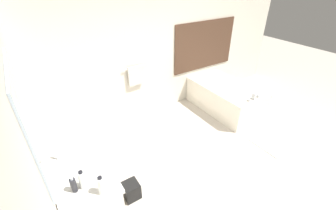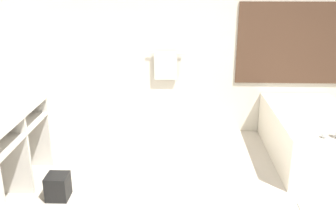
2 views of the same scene
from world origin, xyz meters
TOP-DOWN VIEW (x-y plane):
  - ground_plane at (0.00, 0.00)m, footprint 16.00×16.00m
  - wall_back_with_blinds at (0.05, 2.23)m, footprint 7.40×0.13m
  - wall_left_with_mirror at (-2.23, 0.01)m, footprint 0.08×7.40m
  - vanity_counter at (-1.88, 0.46)m, footprint 0.61×1.26m
  - sink_faucet at (-2.05, 0.63)m, footprint 0.09×0.04m
  - bathtub at (1.52, 1.37)m, footprint 0.95×1.65m
  - water_bottle_1 at (-1.91, 0.07)m, footprint 0.07×0.07m
  - water_bottle_2 at (-1.78, -0.10)m, footprint 0.07×0.07m
  - soap_dispenser at (-2.00, 0.08)m, footprint 0.06×0.06m
  - waste_bin at (-1.33, 0.36)m, footprint 0.22×0.22m
  - bath_mat at (1.34, 0.00)m, footprint 0.51×0.68m

SIDE VIEW (x-z plane):
  - ground_plane at x=0.00m, z-range 0.00..0.00m
  - bath_mat at x=1.34m, z-range 0.00..0.02m
  - waste_bin at x=-1.33m, z-range 0.00..0.26m
  - bathtub at x=1.52m, z-range -0.03..0.68m
  - vanity_counter at x=-1.88m, z-range 0.20..1.11m
  - soap_dispenser at x=-2.00m, z-range 0.90..1.10m
  - sink_faucet at x=-2.05m, z-range 0.91..1.09m
  - water_bottle_2 at x=-1.78m, z-range 0.91..1.13m
  - water_bottle_1 at x=-1.91m, z-range 0.91..1.13m
  - wall_back_with_blinds at x=0.05m, z-range 0.00..2.70m
  - wall_left_with_mirror at x=-2.23m, z-range 0.01..2.71m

